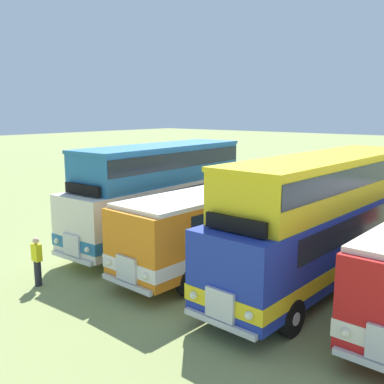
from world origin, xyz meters
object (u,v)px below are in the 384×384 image
(bus_second_in_row, at_px, (227,219))
(bus_first_in_row, at_px, (160,190))
(bus_third_in_row, at_px, (324,214))
(marshal_person, at_px, (37,261))

(bus_second_in_row, bearing_deg, bus_first_in_row, 177.24)
(bus_first_in_row, relative_size, bus_third_in_row, 0.86)
(bus_second_in_row, relative_size, marshal_person, 6.02)
(bus_first_in_row, xyz_separation_m, bus_second_in_row, (3.83, -0.18, -0.71))
(bus_first_in_row, xyz_separation_m, marshal_person, (0.27, -6.44, -1.58))
(bus_second_in_row, bearing_deg, bus_third_in_row, 5.29)
(bus_third_in_row, bearing_deg, marshal_person, -138.18)
(marshal_person, bearing_deg, bus_third_in_row, 41.82)
(bus_second_in_row, distance_m, marshal_person, 7.25)
(bus_third_in_row, height_order, marshal_person, bus_third_in_row)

